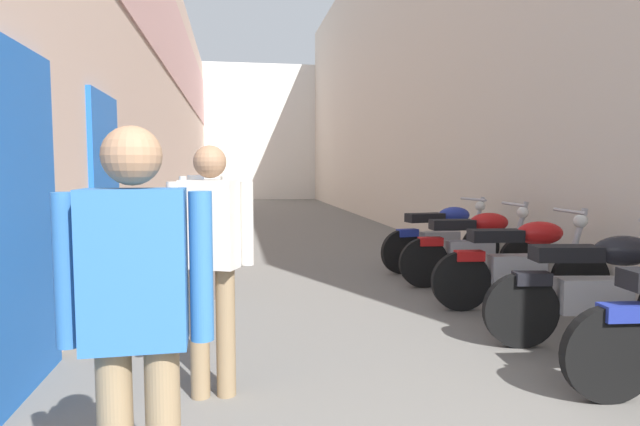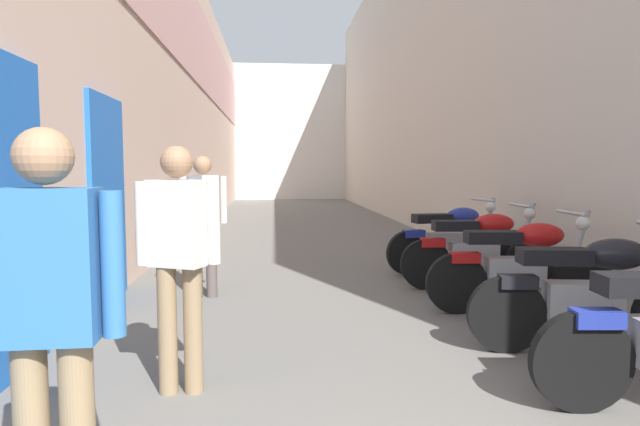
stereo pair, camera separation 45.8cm
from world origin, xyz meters
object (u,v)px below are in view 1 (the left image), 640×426
motorcycle_sixth (443,236)px  pedestrian_further_down (204,216)px  pedestrian_mid_alley (211,252)px  motorcycle_third (601,286)px  motorcycle_fifth (475,246)px  motorcycle_fourth (523,261)px  pedestrian_by_doorway (136,318)px

motorcycle_sixth → pedestrian_further_down: size_ratio=1.17×
motorcycle_sixth → pedestrian_mid_alley: bearing=-129.2°
pedestrian_mid_alley → pedestrian_further_down: same height
motorcycle_third → motorcycle_fifth: bearing=90.0°
motorcycle_third → motorcycle_sixth: (-0.00, 3.25, 0.00)m
motorcycle_sixth → pedestrian_mid_alley: size_ratio=1.17×
motorcycle_third → pedestrian_mid_alley: size_ratio=1.17×
pedestrian_further_down → motorcycle_fifth: bearing=2.3°
motorcycle_third → pedestrian_mid_alley: (-3.02, -0.45, 0.42)m
motorcycle_sixth → pedestrian_further_down: (-3.20, -1.13, 0.42)m
motorcycle_fourth → pedestrian_by_doorway: 4.46m
motorcycle_fourth → motorcycle_sixth: 2.08m
motorcycle_third → motorcycle_sixth: size_ratio=1.00×
pedestrian_by_doorway → motorcycle_fourth: bearing=43.7°
pedestrian_by_doorway → motorcycle_sixth: bearing=58.0°
motorcycle_sixth → pedestrian_mid_alley: pedestrian_mid_alley is taller
motorcycle_fifth → pedestrian_mid_alley: pedestrian_mid_alley is taller
motorcycle_third → motorcycle_sixth: 3.25m
pedestrian_further_down → motorcycle_fourth: bearing=-16.6°
motorcycle_sixth → pedestrian_mid_alley: 4.79m
motorcycle_fourth → motorcycle_sixth: bearing=90.0°
motorcycle_fifth → pedestrian_further_down: size_ratio=1.18×
motorcycle_fifth → pedestrian_mid_alley: bearing=-138.2°
motorcycle_third → motorcycle_fifth: same height
motorcycle_third → pedestrian_by_doorway: bearing=-149.4°
motorcycle_third → motorcycle_fourth: bearing=90.0°
pedestrian_further_down → motorcycle_sixth: bearing=19.4°
motorcycle_fifth → pedestrian_by_doorway: 5.27m
motorcycle_fifth → pedestrian_further_down: 3.23m
pedestrian_mid_alley → motorcycle_fifth: bearing=41.8°
motorcycle_fifth → pedestrian_by_doorway: pedestrian_by_doorway is taller
motorcycle_fifth → pedestrian_further_down: (-3.20, -0.13, 0.42)m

